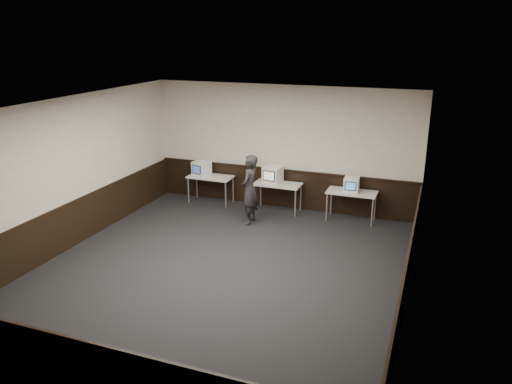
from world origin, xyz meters
TOP-DOWN VIEW (x-y plane):
  - floor at (0.00, 0.00)m, footprint 8.00×8.00m
  - ceiling at (0.00, 0.00)m, footprint 8.00×8.00m
  - back_wall at (0.00, 4.00)m, footprint 7.00×0.00m
  - front_wall at (0.00, -4.00)m, footprint 7.00×0.00m
  - left_wall at (-3.50, 0.00)m, footprint 0.00×8.00m
  - right_wall at (3.50, 0.00)m, footprint 0.00×8.00m
  - wainscot_back at (0.00, 3.98)m, footprint 6.98×0.04m
  - wainscot_front at (0.00, -3.98)m, footprint 6.98×0.04m
  - wainscot_left at (-3.48, 0.00)m, footprint 0.04×7.98m
  - wainscot_right at (3.48, 0.00)m, footprint 0.04×7.98m
  - wainscot_rail at (0.00, 3.96)m, footprint 6.98×0.06m
  - desk_left at (-1.90, 3.60)m, footprint 1.20×0.60m
  - desk_center at (0.00, 3.60)m, footprint 1.20×0.60m
  - desk_right at (1.90, 3.60)m, footprint 1.20×0.60m
  - emac_left at (-2.14, 3.56)m, footprint 0.48×0.50m
  - emac_center at (-0.15, 3.62)m, footprint 0.48×0.50m
  - emac_right at (1.88, 3.57)m, footprint 0.38×0.40m
  - person at (-0.38, 2.57)m, footprint 0.43×0.63m

SIDE VIEW (x-z plane):
  - floor at x=0.00m, z-range 0.00..0.00m
  - wainscot_back at x=0.00m, z-range 0.00..1.00m
  - wainscot_front at x=0.00m, z-range 0.00..1.00m
  - wainscot_left at x=-3.48m, z-range 0.00..1.00m
  - wainscot_right at x=3.48m, z-range 0.00..1.00m
  - desk_left at x=-1.90m, z-range 0.30..1.05m
  - desk_center at x=0.00m, z-range 0.30..1.05m
  - desk_right at x=1.90m, z-range 0.30..1.05m
  - person at x=-0.38m, z-range 0.00..1.70m
  - emac_right at x=1.88m, z-range 0.75..1.11m
  - emac_left at x=-2.14m, z-range 0.75..1.14m
  - emac_center at x=-0.15m, z-range 0.75..1.18m
  - wainscot_rail at x=0.00m, z-range 1.00..1.04m
  - back_wall at x=0.00m, z-range -1.90..5.10m
  - front_wall at x=0.00m, z-range -1.90..5.10m
  - left_wall at x=-3.50m, z-range -2.40..5.60m
  - right_wall at x=3.50m, z-range -2.40..5.60m
  - ceiling at x=0.00m, z-range 3.20..3.20m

